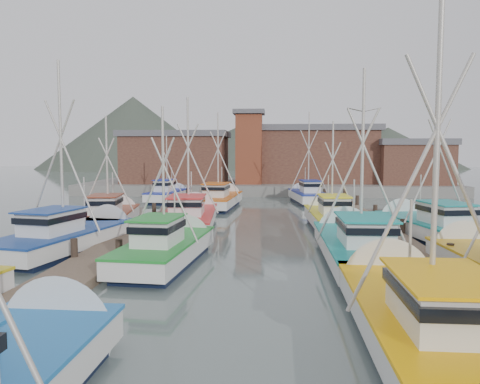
# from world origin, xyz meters

# --- Properties ---
(ground) EXTENTS (260.00, 260.00, 0.00)m
(ground) POSITION_xyz_m (0.00, 0.00, 0.00)
(ground) COLOR #4F5F5B
(ground) RESTS_ON ground
(dock_left) EXTENTS (2.30, 46.00, 1.50)m
(dock_left) POSITION_xyz_m (-7.00, 4.04, 0.21)
(dock_left) COLOR brown
(dock_left) RESTS_ON ground
(dock_right) EXTENTS (2.30, 46.00, 1.50)m
(dock_right) POSITION_xyz_m (7.00, 4.04, 0.21)
(dock_right) COLOR brown
(dock_right) RESTS_ON ground
(quay) EXTENTS (44.00, 16.00, 1.20)m
(quay) POSITION_xyz_m (0.00, 37.00, 0.60)
(quay) COLOR gray
(quay) RESTS_ON ground
(shed_left) EXTENTS (12.72, 8.48, 6.20)m
(shed_left) POSITION_xyz_m (-11.00, 35.00, 4.34)
(shed_left) COLOR brown
(shed_left) RESTS_ON quay
(shed_center) EXTENTS (14.84, 9.54, 6.90)m
(shed_center) POSITION_xyz_m (6.00, 37.00, 4.69)
(shed_center) COLOR brown
(shed_center) RESTS_ON quay
(shed_right) EXTENTS (8.48, 6.36, 5.20)m
(shed_right) POSITION_xyz_m (17.00, 34.00, 3.84)
(shed_right) COLOR brown
(shed_right) RESTS_ON quay
(lookout_tower) EXTENTS (3.60, 3.60, 8.50)m
(lookout_tower) POSITION_xyz_m (-2.00, 33.00, 5.55)
(lookout_tower) COLOR brown
(lookout_tower) RESTS_ON quay
(distant_hills) EXTENTS (175.00, 140.00, 42.00)m
(distant_hills) POSITION_xyz_m (-12.76, 122.59, 0.00)
(distant_hills) COLOR #3D463A
(distant_hills) RESTS_ON ground
(boat_1) EXTENTS (4.10, 10.36, 10.06)m
(boat_1) POSITION_xyz_m (4.50, -9.39, 0.68)
(boat_1) COLOR black
(boat_1) RESTS_ON ground
(boat_4) EXTENTS (3.38, 8.68, 7.60)m
(boat_4) POSITION_xyz_m (-4.00, -1.10, 0.68)
(boat_4) COLOR black
(boat_4) RESTS_ON ground
(boat_5) EXTENTS (3.91, 10.30, 9.52)m
(boat_5) POSITION_xyz_m (4.55, -0.07, 0.68)
(boat_5) COLOR black
(boat_5) RESTS_ON ground
(boat_6) EXTENTS (4.80, 9.99, 10.21)m
(boat_6) POSITION_xyz_m (-9.47, 1.28, 0.69)
(boat_6) COLOR black
(boat_6) RESTS_ON ground
(boat_8) EXTENTS (3.93, 10.38, 9.32)m
(boat_8) POSITION_xyz_m (-4.72, 8.46, 0.68)
(boat_8) COLOR black
(boat_8) RESTS_ON ground
(boat_9) EXTENTS (3.10, 8.65, 7.59)m
(boat_9) POSITION_xyz_m (4.45, 9.09, 0.68)
(boat_9) COLOR black
(boat_9) RESTS_ON ground
(boat_10) EXTENTS (3.95, 9.29, 8.01)m
(boat_10) POSITION_xyz_m (-10.02, 8.42, 0.68)
(boat_10) COLOR black
(boat_10) RESTS_ON ground
(boat_11) EXTENTS (4.80, 10.03, 9.31)m
(boat_11) POSITION_xyz_m (9.63, 5.63, 0.68)
(boat_11) COLOR black
(boat_11) RESTS_ON ground
(boat_12) EXTENTS (3.77, 9.92, 9.26)m
(boat_12) POSITION_xyz_m (-4.02, 19.99, 0.68)
(boat_12) COLOR black
(boat_12) RESTS_ON ground
(boat_13) EXTENTS (3.70, 8.65, 9.41)m
(boat_13) POSITION_xyz_m (4.08, 24.15, 0.68)
(boat_13) COLOR black
(boat_13) RESTS_ON ground
(boat_14) EXTENTS (3.29, 8.00, 7.08)m
(boat_14) POSITION_xyz_m (-9.57, 24.30, 0.68)
(boat_14) COLOR black
(boat_14) RESTS_ON ground
(gull_far) EXTENTS (1.55, 0.63, 0.24)m
(gull_far) POSITION_xyz_m (4.85, 0.55, 6.89)
(gull_far) COLOR gray
(gull_far) RESTS_ON ground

